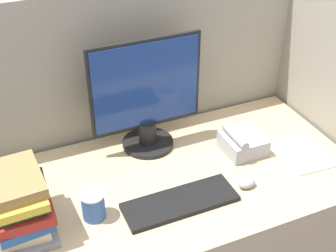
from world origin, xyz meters
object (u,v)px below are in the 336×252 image
Objects in this scene: mouse at (247,184)px; coffee_cup at (93,205)px; book_stack at (19,204)px; keyboard at (180,202)px; desk_telephone at (242,143)px; monitor at (146,100)px.

coffee_cup reaches higher than mouse.
book_stack is (-0.25, 0.05, 0.06)m from coffee_cup.
keyboard is at bearing -11.72° from coffee_cup.
book_stack is at bearing -174.83° from desk_telephone.
desk_telephone reaches higher than mouse.
coffee_cup is at bearing -169.52° from desk_telephone.
desk_telephone is at bearing -30.12° from monitor.
mouse is 0.65× the size of coffee_cup.
monitor reaches higher than keyboard.
monitor is at bearing 26.58° from book_stack.
book_stack is 1.68× the size of desk_telephone.
mouse is 0.42× the size of desk_telephone.
coffee_cup is at bearing 168.28° from keyboard.
monitor is 0.69m from book_stack.
coffee_cup is at bearing -135.38° from monitor.
book_stack is at bearing 171.29° from mouse.
keyboard is 2.52× the size of desk_telephone.
keyboard is 1.50× the size of book_stack.
coffee_cup is (-0.62, 0.09, 0.04)m from mouse.
book_stack is (-0.58, 0.11, 0.11)m from keyboard.
mouse is 0.25× the size of book_stack.
keyboard is 0.60m from book_stack.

